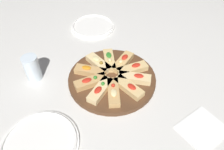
# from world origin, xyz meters

# --- Properties ---
(ground_plane) EXTENTS (3.00, 3.00, 0.00)m
(ground_plane) POSITION_xyz_m (0.00, 0.00, 0.00)
(ground_plane) COLOR silver
(serving_board) EXTENTS (0.35, 0.35, 0.02)m
(serving_board) POSITION_xyz_m (0.00, 0.00, 0.01)
(serving_board) COLOR #51331E
(serving_board) RESTS_ON ground_plane
(focaccia_slice_0) EXTENTS (0.14, 0.08, 0.04)m
(focaccia_slice_0) POSITION_xyz_m (0.09, 0.03, 0.03)
(focaccia_slice_0) COLOR tan
(focaccia_slice_0) RESTS_ON serving_board
(focaccia_slice_1) EXTENTS (0.10, 0.13, 0.04)m
(focaccia_slice_1) POSITION_xyz_m (0.05, 0.08, 0.03)
(focaccia_slice_1) COLOR #DBB775
(focaccia_slice_1) RESTS_ON serving_board
(focaccia_slice_2) EXTENTS (0.05, 0.13, 0.04)m
(focaccia_slice_2) POSITION_xyz_m (-0.00, 0.09, 0.03)
(focaccia_slice_2) COLOR #E5C689
(focaccia_slice_2) RESTS_ON serving_board
(focaccia_slice_3) EXTENTS (0.11, 0.13, 0.03)m
(focaccia_slice_3) POSITION_xyz_m (-0.05, 0.07, 0.03)
(focaccia_slice_3) COLOR tan
(focaccia_slice_3) RESTS_ON serving_board
(focaccia_slice_4) EXTENTS (0.14, 0.07, 0.04)m
(focaccia_slice_4) POSITION_xyz_m (-0.09, 0.02, 0.03)
(focaccia_slice_4) COLOR tan
(focaccia_slice_4) RESTS_ON serving_board
(focaccia_slice_5) EXTENTS (0.14, 0.09, 0.04)m
(focaccia_slice_5) POSITION_xyz_m (-0.08, -0.03, 0.03)
(focaccia_slice_5) COLOR #E5C689
(focaccia_slice_5) RESTS_ON serving_board
(focaccia_slice_6) EXTENTS (0.11, 0.13, 0.04)m
(focaccia_slice_6) POSITION_xyz_m (-0.05, -0.07, 0.03)
(focaccia_slice_6) COLOR tan
(focaccia_slice_6) RESTS_ON serving_board
(focaccia_slice_7) EXTENTS (0.05, 0.13, 0.03)m
(focaccia_slice_7) POSITION_xyz_m (0.01, -0.09, 0.03)
(focaccia_slice_7) COLOR #DBB775
(focaccia_slice_7) RESTS_ON serving_board
(focaccia_slice_8) EXTENTS (0.11, 0.13, 0.03)m
(focaccia_slice_8) POSITION_xyz_m (0.06, -0.07, 0.03)
(focaccia_slice_8) COLOR #E5C689
(focaccia_slice_8) RESTS_ON serving_board
(focaccia_slice_9) EXTENTS (0.14, 0.08, 0.03)m
(focaccia_slice_9) POSITION_xyz_m (0.09, -0.03, 0.03)
(focaccia_slice_9) COLOR #DBB775
(focaccia_slice_9) RESTS_ON serving_board
(plate_left) EXTENTS (0.25, 0.25, 0.02)m
(plate_left) POSITION_xyz_m (-0.36, -0.08, 0.01)
(plate_left) COLOR white
(plate_left) RESTS_ON ground_plane
(plate_right) EXTENTS (0.23, 0.23, 0.02)m
(plate_right) POSITION_xyz_m (0.17, 0.37, 0.01)
(plate_right) COLOR white
(plate_right) RESTS_ON ground_plane
(water_glass) EXTENTS (0.06, 0.06, 0.11)m
(water_glass) POSITION_xyz_m (-0.24, 0.22, 0.05)
(water_glass) COLOR silver
(water_glass) RESTS_ON ground_plane
(napkin_stack) EXTENTS (0.16, 0.14, 0.01)m
(napkin_stack) POSITION_xyz_m (0.09, -0.37, 0.00)
(napkin_stack) COLOR white
(napkin_stack) RESTS_ON ground_plane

